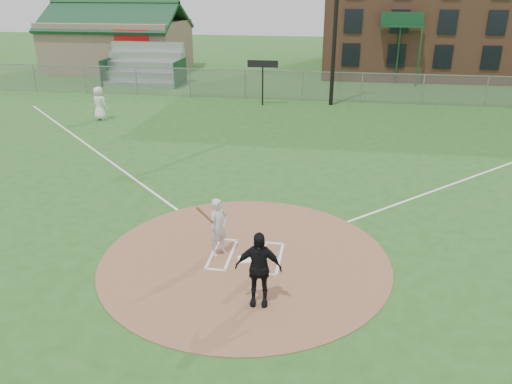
# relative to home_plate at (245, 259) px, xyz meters

# --- Properties ---
(ground) EXTENTS (140.00, 140.00, 0.00)m
(ground) POSITION_rel_home_plate_xyz_m (-0.01, 0.08, -0.03)
(ground) COLOR #25541D
(ground) RESTS_ON ground
(dirt_circle) EXTENTS (8.40, 8.40, 0.02)m
(dirt_circle) POSITION_rel_home_plate_xyz_m (-0.01, 0.08, -0.02)
(dirt_circle) COLOR #936345
(dirt_circle) RESTS_ON ground
(home_plate) EXTENTS (0.50, 0.50, 0.03)m
(home_plate) POSITION_rel_home_plate_xyz_m (0.00, 0.00, 0.00)
(home_plate) COLOR white
(home_plate) RESTS_ON dirt_circle
(foul_line_first) EXTENTS (17.04, 17.04, 0.01)m
(foul_line_first) POSITION_rel_home_plate_xyz_m (8.99, 9.08, -0.03)
(foul_line_first) COLOR white
(foul_line_first) RESTS_ON ground
(foul_line_third) EXTENTS (17.04, 17.04, 0.01)m
(foul_line_third) POSITION_rel_home_plate_xyz_m (-9.01, 9.08, -0.03)
(foul_line_third) COLOR white
(foul_line_third) RESTS_ON ground
(catcher) EXTENTS (0.52, 0.41, 1.04)m
(catcher) POSITION_rel_home_plate_xyz_m (0.54, -0.90, 0.51)
(catcher) COLOR slate
(catcher) RESTS_ON dirt_circle
(umpire) EXTENTS (1.18, 0.56, 1.97)m
(umpire) POSITION_rel_home_plate_xyz_m (0.71, -2.02, 0.97)
(umpire) COLOR black
(umpire) RESTS_ON dirt_circle
(ondeck_player) EXTENTS (1.07, 0.82, 1.95)m
(ondeck_player) POSITION_rel_home_plate_xyz_m (-11.43, 14.86, 0.94)
(ondeck_player) COLOR white
(ondeck_player) RESTS_ON ground
(batters_boxes) EXTENTS (2.08, 1.88, 0.01)m
(batters_boxes) POSITION_rel_home_plate_xyz_m (-0.01, 0.23, -0.01)
(batters_boxes) COLOR white
(batters_boxes) RESTS_ON dirt_circle
(batter_at_plate) EXTENTS (0.87, 1.04, 1.78)m
(batter_at_plate) POSITION_rel_home_plate_xyz_m (-0.82, 0.24, 0.87)
(batter_at_plate) COLOR silver
(batter_at_plate) RESTS_ON dirt_circle
(outfield_fence) EXTENTS (56.08, 0.08, 2.03)m
(outfield_fence) POSITION_rel_home_plate_xyz_m (-0.01, 22.08, 0.98)
(outfield_fence) COLOR slate
(outfield_fence) RESTS_ON ground
(bleachers) EXTENTS (6.08, 3.20, 3.20)m
(bleachers) POSITION_rel_home_plate_xyz_m (-13.01, 26.28, 1.56)
(bleachers) COLOR #B7BABF
(bleachers) RESTS_ON ground
(clubhouse) EXTENTS (12.20, 8.71, 6.23)m
(clubhouse) POSITION_rel_home_plate_xyz_m (-18.01, 33.08, 2.36)
(clubhouse) COLOR #8B755E
(clubhouse) RESTS_ON ground
(scoreboard_sign) EXTENTS (2.00, 0.10, 2.93)m
(scoreboard_sign) POSITION_rel_home_plate_xyz_m (-2.51, 20.28, 2.35)
(scoreboard_sign) COLOR black
(scoreboard_sign) RESTS_ON ground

